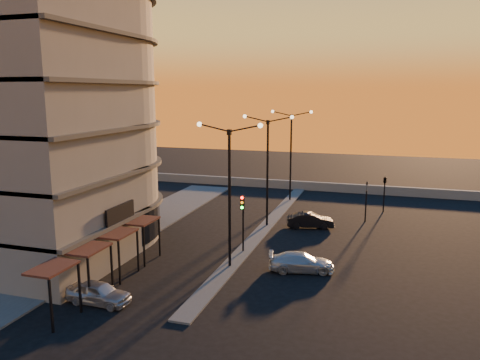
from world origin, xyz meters
name	(u,v)px	position (x,y,z in m)	size (l,w,h in m)	color
ground	(230,267)	(0.00, 0.00, 0.00)	(120.00, 120.00, 0.00)	black
sidewalk_west	(122,235)	(-10.50, 4.00, 0.06)	(5.00, 40.00, 0.12)	#4A4947
median	(267,225)	(0.00, 10.00, 0.06)	(1.20, 36.00, 0.12)	#4A4947
parapet	(317,186)	(2.00, 26.00, 0.50)	(44.00, 0.50, 1.00)	slate
building	(40,84)	(-14.00, 0.03, 11.91)	(14.35, 17.08, 25.00)	slate
streetlamp_near	(229,184)	(0.00, 0.00, 5.59)	(4.32, 0.32, 9.51)	black
streetlamp_mid	(268,162)	(0.00, 10.00, 5.59)	(4.32, 0.32, 9.51)	black
streetlamp_far	(291,148)	(0.00, 20.00, 5.59)	(4.32, 0.32, 9.51)	black
traffic_light_main	(243,214)	(0.00, 2.87, 2.89)	(0.28, 0.44, 4.25)	black
signal_east_a	(366,200)	(8.00, 14.00, 1.93)	(0.13, 0.16, 3.60)	black
signal_east_b	(385,180)	(9.50, 18.00, 3.10)	(0.42, 1.99, 3.60)	black
car_hatchback	(99,293)	(-5.12, -7.20, 0.62)	(1.45, 3.62, 1.23)	#B1B3B9
car_sedan	(310,220)	(3.60, 10.66, 0.65)	(1.37, 3.92, 1.29)	black
car_wagon	(301,262)	(4.61, 0.74, 0.61)	(1.70, 4.19, 1.22)	#BABEC3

